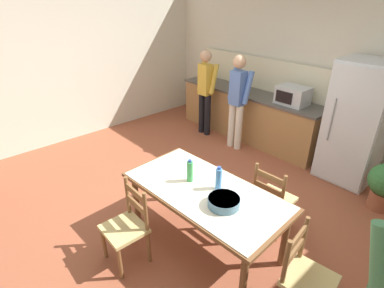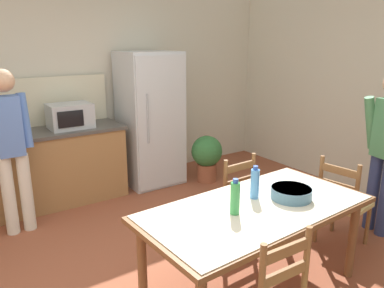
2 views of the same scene
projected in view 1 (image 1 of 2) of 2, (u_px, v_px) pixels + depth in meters
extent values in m
plane|color=brown|center=(197.00, 203.00, 4.18)|extent=(8.32, 8.32, 0.00)
cube|color=beige|center=(312.00, 69.00, 5.11)|extent=(6.52, 0.12, 2.90)
cube|color=beige|center=(81.00, 62.00, 5.67)|extent=(0.12, 5.20, 2.90)
cube|color=#9E7042|center=(248.00, 116.00, 5.93)|extent=(3.00, 0.62, 0.89)
cube|color=#4C4742|center=(250.00, 93.00, 5.72)|extent=(3.04, 0.66, 0.04)
cube|color=#B7BCC1|center=(223.00, 85.00, 6.16)|extent=(0.52, 0.38, 0.02)
cube|color=beige|center=(261.00, 74.00, 5.76)|extent=(3.00, 0.03, 0.60)
cube|color=silver|center=(357.00, 123.00, 4.38)|extent=(0.76, 0.68, 1.83)
cube|color=silver|center=(347.00, 130.00, 4.17)|extent=(0.73, 0.02, 1.75)
cylinder|color=#A5AAB2|center=(331.00, 120.00, 4.26)|extent=(0.02, 0.02, 0.64)
cube|color=#B2B7BC|center=(293.00, 95.00, 5.03)|extent=(0.50, 0.38, 0.30)
cube|color=black|center=(284.00, 97.00, 4.94)|extent=(0.30, 0.01, 0.19)
cylinder|color=brown|center=(136.00, 200.00, 3.67)|extent=(0.07, 0.07, 0.70)
cylinder|color=brown|center=(243.00, 281.00, 2.65)|extent=(0.07, 0.07, 0.70)
cylinder|color=brown|center=(179.00, 178.00, 4.12)|extent=(0.07, 0.07, 0.70)
cylinder|color=brown|center=(285.00, 240.00, 3.09)|extent=(0.07, 0.07, 0.70)
cube|color=brown|center=(205.00, 191.00, 3.21)|extent=(1.86, 0.99, 0.04)
cube|color=beige|center=(205.00, 189.00, 3.20)|extent=(1.78, 0.95, 0.01)
cylinder|color=green|center=(190.00, 171.00, 3.29)|extent=(0.07, 0.07, 0.24)
cylinder|color=#2D51B2|center=(190.00, 161.00, 3.23)|extent=(0.04, 0.04, 0.03)
cylinder|color=#4C8ED6|center=(219.00, 179.00, 3.16)|extent=(0.07, 0.07, 0.24)
cylinder|color=#2D51B2|center=(219.00, 168.00, 3.10)|extent=(0.04, 0.04, 0.03)
cylinder|color=slate|center=(224.00, 202.00, 2.93)|extent=(0.32, 0.32, 0.09)
cylinder|color=slate|center=(224.00, 199.00, 2.92)|extent=(0.31, 0.31, 0.02)
cylinder|color=brown|center=(104.00, 243.00, 3.24)|extent=(0.04, 0.04, 0.41)
cylinder|color=brown|center=(120.00, 264.00, 3.00)|extent=(0.04, 0.04, 0.41)
cylinder|color=brown|center=(132.00, 229.00, 3.44)|extent=(0.04, 0.04, 0.41)
cylinder|color=brown|center=(149.00, 247.00, 3.19)|extent=(0.04, 0.04, 0.41)
cube|color=tan|center=(124.00, 229.00, 3.11)|extent=(0.43, 0.41, 0.04)
cylinder|color=brown|center=(127.00, 195.00, 3.22)|extent=(0.04, 0.04, 0.46)
cylinder|color=brown|center=(146.00, 212.00, 2.98)|extent=(0.04, 0.04, 0.46)
cube|color=brown|center=(135.00, 193.00, 3.04)|extent=(0.36, 0.03, 0.07)
cube|color=brown|center=(136.00, 205.00, 3.11)|extent=(0.36, 0.03, 0.07)
cylinder|color=brown|center=(292.00, 214.00, 3.67)|extent=(0.04, 0.04, 0.41)
cylinder|color=brown|center=(267.00, 201.00, 3.90)|extent=(0.04, 0.04, 0.41)
cylinder|color=brown|center=(277.00, 227.00, 3.46)|extent=(0.04, 0.04, 0.41)
cylinder|color=brown|center=(252.00, 213.00, 3.69)|extent=(0.04, 0.04, 0.41)
cube|color=tan|center=(274.00, 198.00, 3.58)|extent=(0.44, 0.42, 0.04)
cylinder|color=brown|center=(283.00, 194.00, 3.24)|extent=(0.04, 0.04, 0.46)
cylinder|color=brown|center=(255.00, 180.00, 3.47)|extent=(0.04, 0.04, 0.46)
cube|color=brown|center=(270.00, 177.00, 3.30)|extent=(0.36, 0.04, 0.07)
cube|color=brown|center=(268.00, 189.00, 3.37)|extent=(0.36, 0.04, 0.07)
cylinder|color=brown|center=(295.00, 274.00, 2.88)|extent=(0.04, 0.04, 0.41)
cube|color=tan|center=(310.00, 281.00, 2.56)|extent=(0.45, 0.47, 0.04)
cylinder|color=brown|center=(286.00, 262.00, 2.42)|extent=(0.04, 0.04, 0.46)
cylinder|color=brown|center=(304.00, 238.00, 2.67)|extent=(0.04, 0.04, 0.46)
cube|color=brown|center=(298.00, 238.00, 2.48)|extent=(0.07, 0.36, 0.07)
cube|color=brown|center=(295.00, 251.00, 2.55)|extent=(0.07, 0.36, 0.07)
cylinder|color=black|center=(202.00, 113.00, 6.12)|extent=(0.13, 0.13, 0.83)
cylinder|color=black|center=(207.00, 115.00, 6.01)|extent=(0.13, 0.13, 0.83)
cube|color=gold|center=(205.00, 79.00, 5.74)|extent=(0.23, 0.19, 0.59)
sphere|color=tan|center=(206.00, 56.00, 5.54)|extent=(0.22, 0.22, 0.22)
cylinder|color=gold|center=(202.00, 76.00, 5.88)|extent=(0.09, 0.23, 0.56)
cylinder|color=gold|center=(214.00, 79.00, 5.66)|extent=(0.09, 0.23, 0.56)
cylinder|color=silver|center=(232.00, 125.00, 5.56)|extent=(0.13, 0.13, 0.85)
cylinder|color=silver|center=(239.00, 128.00, 5.45)|extent=(0.13, 0.13, 0.85)
cube|color=#5175BC|center=(238.00, 88.00, 5.18)|extent=(0.24, 0.19, 0.60)
sphere|color=tan|center=(240.00, 62.00, 4.98)|extent=(0.23, 0.23, 0.23)
cylinder|color=#5175BC|center=(233.00, 84.00, 5.32)|extent=(0.10, 0.23, 0.57)
cylinder|color=#5175BC|center=(248.00, 88.00, 5.10)|extent=(0.10, 0.23, 0.57)
cylinder|color=#478456|center=(378.00, 263.00, 1.83)|extent=(0.24, 0.14, 0.56)
cylinder|color=brown|center=(380.00, 200.00, 4.04)|extent=(0.28, 0.28, 0.26)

